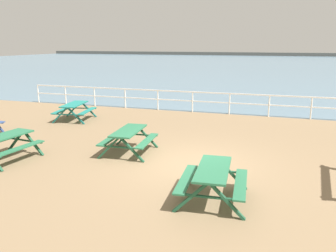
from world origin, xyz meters
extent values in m
cube|color=#846B4C|center=(0.00, 0.00, -0.10)|extent=(30.00, 24.00, 0.20)
cube|color=slate|center=(0.00, 52.75, 0.00)|extent=(142.00, 90.00, 0.01)
cube|color=#4C4C47|center=(0.00, 95.75, 0.00)|extent=(142.00, 6.00, 1.80)
cube|color=white|center=(0.00, 7.75, 1.05)|extent=(23.00, 0.06, 0.06)
cube|color=white|center=(0.00, 7.75, 0.58)|extent=(23.00, 0.05, 0.05)
cylinder|color=white|center=(-11.50, 7.75, 0.53)|extent=(0.07, 0.07, 1.05)
cylinder|color=white|center=(-9.58, 7.75, 0.53)|extent=(0.07, 0.07, 1.05)
cylinder|color=white|center=(-7.67, 7.75, 0.53)|extent=(0.07, 0.07, 1.05)
cylinder|color=white|center=(-5.75, 7.75, 0.53)|extent=(0.07, 0.07, 1.05)
cylinder|color=white|center=(-3.83, 7.75, 0.53)|extent=(0.07, 0.07, 1.05)
cylinder|color=white|center=(-1.92, 7.75, 0.53)|extent=(0.07, 0.07, 1.05)
cylinder|color=white|center=(0.00, 7.75, 0.53)|extent=(0.07, 0.07, 1.05)
cylinder|color=white|center=(1.92, 7.75, 0.53)|extent=(0.07, 0.07, 1.05)
cylinder|color=white|center=(3.83, 7.75, 0.53)|extent=(0.07, 0.07, 1.05)
cube|color=#286B47|center=(-2.21, 0.40, 0.75)|extent=(0.83, 1.85, 0.05)
cube|color=#286B47|center=(-2.83, 0.35, 0.45)|extent=(0.39, 1.81, 0.04)
cube|color=#286B47|center=(-1.59, 0.45, 0.45)|extent=(0.39, 1.81, 0.04)
cube|color=#1E5035|center=(-2.64, 1.15, 0.38)|extent=(0.80, 0.14, 0.79)
cube|color=#1E5035|center=(-1.90, 1.20, 0.38)|extent=(0.80, 0.14, 0.79)
cube|color=#1E5035|center=(-2.27, 1.18, 0.42)|extent=(1.50, 0.17, 0.04)
cube|color=#1E5035|center=(-2.53, -0.41, 0.38)|extent=(0.80, 0.14, 0.79)
cube|color=#1E5035|center=(-1.78, -0.35, 0.38)|extent=(0.80, 0.14, 0.79)
cube|color=#1E5035|center=(-2.15, -0.38, 0.42)|extent=(1.50, 0.17, 0.04)
cube|color=#286B47|center=(-5.56, -1.42, 0.75)|extent=(0.90, 1.87, 0.05)
cube|color=#286B47|center=(-4.94, -1.49, 0.45)|extent=(0.46, 1.82, 0.04)
cube|color=#1E5035|center=(-5.84, -0.60, 0.38)|extent=(0.80, 0.17, 0.79)
cube|color=#1E5035|center=(-5.10, -0.68, 0.38)|extent=(0.80, 0.17, 0.79)
cube|color=#1E5035|center=(-5.47, -0.64, 0.42)|extent=(1.50, 0.23, 0.04)
cube|color=#286B47|center=(1.06, -2.21, 0.75)|extent=(0.83, 1.85, 0.05)
cube|color=#286B47|center=(0.44, -2.26, 0.45)|extent=(0.39, 1.81, 0.04)
cube|color=#286B47|center=(1.67, -2.17, 0.45)|extent=(0.39, 1.81, 0.04)
cube|color=#1E5035|center=(0.62, -1.46, 0.38)|extent=(0.80, 0.14, 0.79)
cube|color=#1E5035|center=(1.37, -1.41, 0.38)|extent=(0.80, 0.14, 0.79)
cube|color=#1E5035|center=(1.00, -1.43, 0.42)|extent=(1.50, 0.17, 0.04)
cube|color=#1E5035|center=(0.74, -3.02, 0.38)|extent=(0.80, 0.14, 0.79)
cube|color=#1E5035|center=(1.49, -2.96, 0.38)|extent=(0.80, 0.14, 0.79)
cube|color=#1E5035|center=(1.11, -2.99, 0.42)|extent=(1.50, 0.17, 0.04)
cube|color=#1E7A70|center=(-6.67, 4.17, 0.75)|extent=(1.00, 1.89, 0.05)
cube|color=#1E7A70|center=(-7.28, 4.06, 0.45)|extent=(0.57, 1.82, 0.04)
cube|color=#1E7A70|center=(-6.06, 4.27, 0.45)|extent=(0.57, 1.82, 0.04)
cube|color=#165B54|center=(-7.18, 4.87, 0.38)|extent=(0.79, 0.22, 0.79)
cube|color=#165B54|center=(-6.44, 5.00, 0.38)|extent=(0.79, 0.22, 0.79)
cube|color=#165B54|center=(-6.81, 4.93, 0.42)|extent=(1.49, 0.32, 0.04)
cube|color=#165B54|center=(-6.91, 3.33, 0.38)|extent=(0.79, 0.22, 0.79)
cube|color=#165B54|center=(-6.17, 3.46, 0.38)|extent=(0.79, 0.22, 0.79)
cube|color=#165B54|center=(-6.54, 3.40, 0.42)|extent=(1.49, 0.32, 0.04)
camera|label=1|loc=(2.35, -9.50, 3.52)|focal=36.89mm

